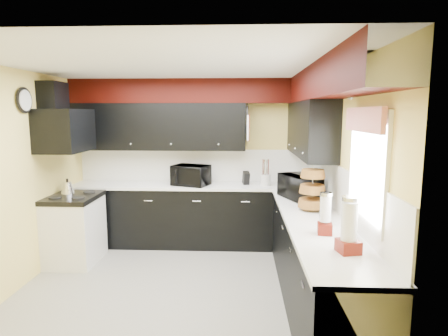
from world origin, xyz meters
name	(u,v)px	position (x,y,z in m)	size (l,w,h in m)	color
ground	(176,289)	(0.00, 0.00, 0.00)	(3.60, 3.60, 0.00)	gray
wall_back	(194,161)	(0.00, 1.80, 1.25)	(3.60, 0.06, 2.50)	#E0C666
wall_right	(340,184)	(1.80, 0.00, 1.25)	(0.06, 3.60, 2.50)	#E0C666
wall_left	(15,181)	(-1.80, 0.00, 1.25)	(0.06, 3.60, 2.50)	#E0C666
ceiling	(172,65)	(0.00, 0.00, 2.50)	(3.60, 3.60, 0.06)	white
cab_back	(193,216)	(0.00, 1.50, 0.45)	(3.60, 0.60, 0.90)	black
cab_right	(314,265)	(1.50, -0.30, 0.45)	(0.60, 3.00, 0.90)	black
counter_back	(192,186)	(0.00, 1.50, 0.92)	(3.62, 0.64, 0.04)	white
counter_right	(316,221)	(1.50, -0.30, 0.92)	(0.64, 3.02, 0.04)	white
splash_back	(194,165)	(0.00, 1.79, 1.19)	(3.60, 0.02, 0.50)	white
splash_right	(338,189)	(1.79, 0.00, 1.19)	(0.02, 3.60, 0.50)	white
upper_back	(160,127)	(-0.50, 1.62, 1.80)	(2.60, 0.35, 0.70)	black
upper_right	(310,129)	(1.62, 0.90, 1.80)	(0.35, 1.80, 0.70)	black
soffit_back	(192,91)	(0.00, 1.62, 2.33)	(3.60, 0.36, 0.35)	black
soffit_right	(331,80)	(1.62, -0.18, 2.33)	(0.36, 3.24, 0.35)	black
stove	(75,231)	(-1.50, 0.75, 0.43)	(0.60, 0.75, 0.86)	white
cooktop	(73,198)	(-1.50, 0.75, 0.89)	(0.62, 0.77, 0.06)	black
hood	(65,130)	(-1.55, 0.75, 1.78)	(0.50, 0.78, 0.55)	black
hood_duct	(53,98)	(-1.68, 0.75, 2.20)	(0.24, 0.40, 0.40)	black
window	(368,168)	(1.79, -0.90, 1.55)	(0.03, 0.86, 0.96)	white
valance	(364,120)	(1.73, -0.90, 1.95)	(0.04, 0.88, 0.20)	red
pan_top	(247,113)	(0.82, 1.55, 2.00)	(0.03, 0.22, 0.40)	black
pan_mid	(247,131)	(0.82, 1.42, 1.75)	(0.03, 0.28, 0.46)	black
pan_low	(247,132)	(0.82, 1.68, 1.72)	(0.03, 0.24, 0.42)	black
cut_board	(248,128)	(0.83, 1.30, 1.80)	(0.03, 0.26, 0.35)	white
baskets	(312,189)	(1.52, 0.05, 1.18)	(0.27, 0.27, 0.50)	brown
clock	(24,100)	(-1.77, 0.25, 2.15)	(0.03, 0.30, 0.30)	black
deco_plate	(351,87)	(1.77, -0.35, 2.25)	(0.03, 0.24, 0.24)	white
toaster_oven	(191,175)	(-0.01, 1.43, 1.09)	(0.51, 0.43, 0.30)	black
microwave	(300,187)	(1.48, 0.62, 1.09)	(0.54, 0.37, 0.30)	black
utensil_crock	(265,180)	(1.10, 1.46, 1.02)	(0.15, 0.15, 0.16)	silver
knife_block	(246,178)	(0.81, 1.51, 1.04)	(0.09, 0.12, 0.19)	black
kettle	(68,188)	(-1.62, 0.88, 1.00)	(0.17, 0.17, 0.16)	silver
dispenser_a	(325,216)	(1.48, -0.79, 1.11)	(0.12, 0.12, 0.34)	#61040B
dispenser_b	(349,226)	(1.56, -1.23, 1.15)	(0.15, 0.15, 0.42)	#611409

